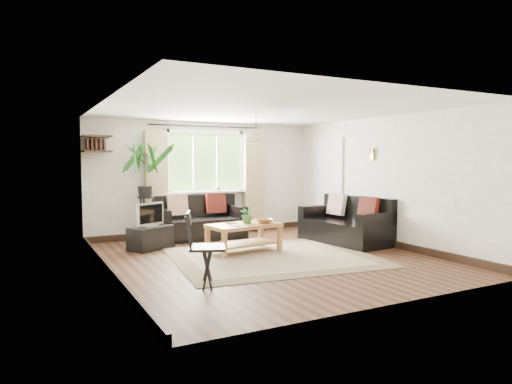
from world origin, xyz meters
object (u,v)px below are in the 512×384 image
coffee_table (244,238)px  tv_stand (151,238)px  sofa_back (200,218)px  palm_stand (146,193)px  folding_chair (207,249)px  sofa_right (345,221)px

coffee_table → tv_stand: coffee_table is taller
sofa_back → palm_stand: 1.21m
tv_stand → folding_chair: folding_chair is taller
sofa_right → sofa_back: bearing=-132.7°
sofa_back → tv_stand: size_ratio=2.33×
sofa_right → palm_stand: 3.88m
sofa_back → folding_chair: size_ratio=1.86×
sofa_right → tv_stand: 3.66m
coffee_table → palm_stand: bearing=125.2°
sofa_right → palm_stand: palm_stand is taller
coffee_table → palm_stand: (-1.24, 1.76, 0.71)m
coffee_table → folding_chair: size_ratio=1.28×
palm_stand → folding_chair: bearing=-91.5°
sofa_right → coffee_table: size_ratio=1.48×
coffee_table → tv_stand: 1.70m
coffee_table → palm_stand: palm_stand is taller
sofa_back → tv_stand: sofa_back is taller
coffee_table → folding_chair: folding_chair is taller
sofa_back → tv_stand: 1.36m
sofa_right → coffee_table: 2.15m
palm_stand → coffee_table: bearing=-54.8°
tv_stand → palm_stand: palm_stand is taller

